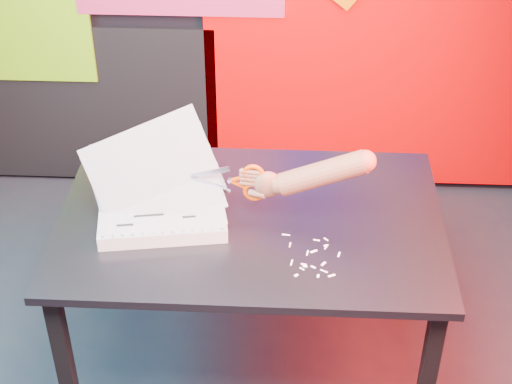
{
  "coord_description": "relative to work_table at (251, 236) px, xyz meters",
  "views": [
    {
      "loc": [
        0.26,
        -1.92,
        2.37
      ],
      "look_at": [
        0.16,
        0.18,
        0.87
      ],
      "focal_mm": 55.0,
      "sensor_mm": 36.0,
      "label": 1
    }
  ],
  "objects": [
    {
      "name": "backdrop",
      "position": [
        -0.08,
        1.26,
        0.29
      ],
      "size": [
        2.88,
        0.05,
        2.08
      ],
      "color": "#D20002",
      "rests_on": "ground"
    },
    {
      "name": "printout_stack",
      "position": [
        -0.3,
        -0.02,
        0.11
      ],
      "size": [
        0.51,
        0.37,
        0.39
      ],
      "rotation": [
        0.0,
        0.0,
        0.16
      ],
      "color": "silver",
      "rests_on": "work_table"
    },
    {
      "name": "paper_clippings",
      "position": [
        0.21,
        -0.2,
        0.08
      ],
      "size": [
        0.19,
        0.21,
        0.0
      ],
      "color": "white",
      "rests_on": "work_table"
    },
    {
      "name": "room",
      "position": [
        -0.14,
        -0.2,
        0.68
      ],
      "size": [
        3.01,
        3.01,
        2.71
      ],
      "color": "#21222A",
      "rests_on": "ground"
    },
    {
      "name": "work_table",
      "position": [
        0.0,
        0.0,
        0.0
      ],
      "size": [
        1.31,
        0.88,
        0.75
      ],
      "rotation": [
        0.0,
        0.0,
        -0.0
      ],
      "color": "black",
      "rests_on": "ground"
    },
    {
      "name": "scissors",
      "position": [
        -0.01,
        -0.01,
        0.23
      ],
      "size": [
        0.25,
        0.04,
        0.14
      ],
      "rotation": [
        0.0,
        0.0,
        -0.13
      ],
      "color": "silver",
      "rests_on": "printout_stack"
    },
    {
      "name": "hand_forearm",
      "position": [
        0.2,
        -0.03,
        0.28
      ],
      "size": [
        0.43,
        0.12,
        0.21
      ],
      "rotation": [
        0.0,
        0.0,
        -0.13
      ],
      "color": "brown",
      "rests_on": "work_table"
    }
  ]
}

